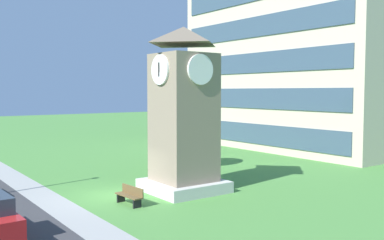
% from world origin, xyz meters
% --- Properties ---
extents(ground_plane, '(160.00, 160.00, 0.00)m').
position_xyz_m(ground_plane, '(0.00, 0.00, 0.00)').
color(ground_plane, '#4C893D').
extents(kerb_strip, '(120.00, 1.60, 0.01)m').
position_xyz_m(kerb_strip, '(0.00, -3.07, 0.00)').
color(kerb_strip, '#9E9E99').
rests_on(kerb_strip, ground).
extents(office_building, '(21.42, 12.74, 16.00)m').
position_xyz_m(office_building, '(-7.88, 24.20, 8.00)').
color(office_building, beige).
rests_on(office_building, ground).
extents(clock_tower, '(3.85, 3.85, 8.88)m').
position_xyz_m(clock_tower, '(1.23, 3.53, 3.92)').
color(clock_tower, gray).
rests_on(clock_tower, ground).
extents(park_bench, '(1.83, 0.63, 0.88)m').
position_xyz_m(park_bench, '(2.05, -0.20, 0.46)').
color(park_bench, brown).
rests_on(park_bench, ground).
extents(tree_by_building, '(3.02, 3.02, 5.22)m').
position_xyz_m(tree_by_building, '(-4.52, 7.12, 3.67)').
color(tree_by_building, '#513823').
rests_on(tree_by_building, ground).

